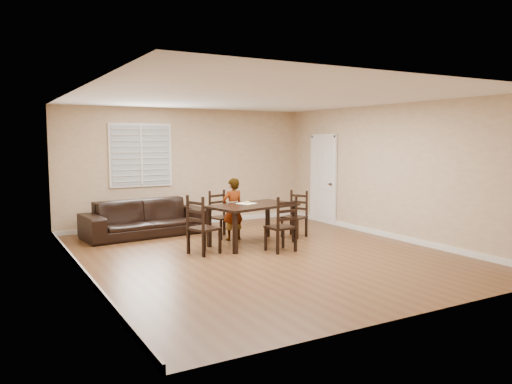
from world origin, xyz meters
TOP-DOWN VIEW (x-y plane):
  - ground at (0.00, 0.00)m, footprint 7.00×7.00m
  - room at (0.04, 0.18)m, footprint 6.04×7.04m
  - dining_table at (0.24, 0.77)m, footprint 1.81×1.26m
  - chair_near at (0.01, 1.79)m, footprint 0.52×0.50m
  - chair_far at (0.41, -0.08)m, footprint 0.49×0.46m
  - chair_left at (-0.99, 0.49)m, footprint 0.56×0.58m
  - chair_right at (1.45, 1.06)m, footprint 0.54×0.55m
  - child at (0.11, 1.36)m, footprint 0.47×0.32m
  - napkin at (0.20, 0.95)m, footprint 0.40×0.40m
  - donut at (0.22, 0.96)m, footprint 0.11×0.11m
  - sofa at (-1.27, 2.63)m, footprint 2.63×1.24m

SIDE VIEW (x-z plane):
  - ground at x=0.00m, z-range 0.00..0.00m
  - sofa at x=-1.27m, z-range 0.00..0.74m
  - chair_right at x=1.45m, z-range -0.04..0.91m
  - chair_near at x=0.01m, z-range -0.04..0.92m
  - chair_far at x=0.41m, z-range -0.05..0.96m
  - chair_left at x=-0.99m, z-range -0.05..0.99m
  - child at x=0.11m, z-range 0.00..1.24m
  - dining_table at x=0.24m, z-range 0.30..1.07m
  - napkin at x=0.20m, z-range 0.77..0.78m
  - donut at x=0.22m, z-range 0.78..0.82m
  - room at x=0.04m, z-range 0.45..3.17m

